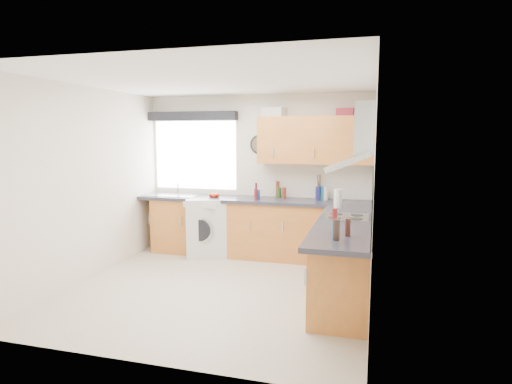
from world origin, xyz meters
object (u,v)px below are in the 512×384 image
(oven, at_px, (345,258))
(upper_cabinets, at_px, (315,140))
(extractor_hood, at_px, (357,144))
(washing_machine, at_px, (207,226))

(oven, relative_size, upper_cabinets, 0.50)
(oven, relative_size, extractor_hood, 1.09)
(extractor_hood, bearing_deg, upper_cabinets, 116.13)
(upper_cabinets, height_order, washing_machine, upper_cabinets)
(extractor_hood, xyz_separation_m, washing_machine, (-2.29, 1.10, -1.32))
(upper_cabinets, xyz_separation_m, washing_machine, (-1.64, -0.23, -1.35))
(extractor_hood, height_order, washing_machine, extractor_hood)
(oven, xyz_separation_m, extractor_hood, (0.10, -0.00, 1.34))
(oven, height_order, upper_cabinets, upper_cabinets)
(extractor_hood, relative_size, upper_cabinets, 0.46)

